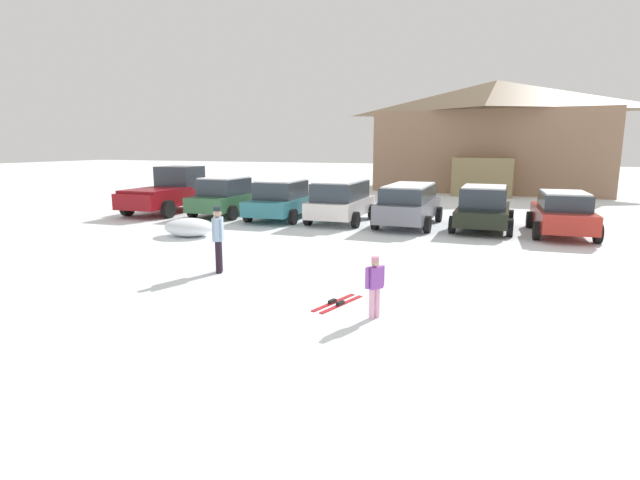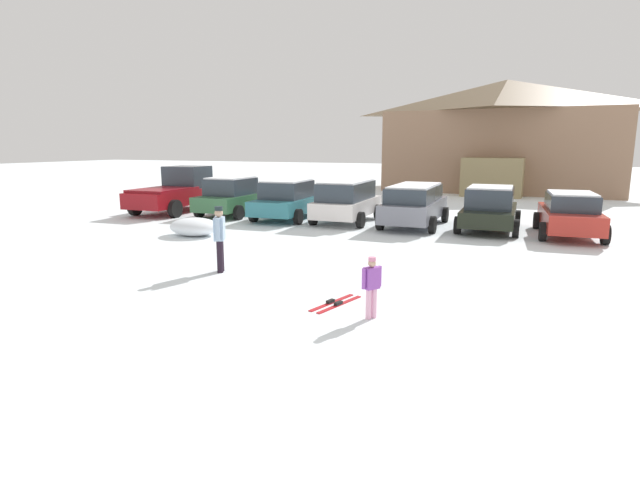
{
  "view_description": "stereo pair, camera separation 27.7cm",
  "coord_description": "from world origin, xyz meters",
  "px_view_note": "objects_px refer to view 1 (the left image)",
  "views": [
    {
      "loc": [
        4.45,
        -5.21,
        3.17
      ],
      "look_at": [
        0.34,
        5.33,
        1.01
      ],
      "focal_mm": 28.0,
      "sensor_mm": 36.0,
      "label": 1
    },
    {
      "loc": [
        4.7,
        -5.1,
        3.17
      ],
      "look_at": [
        0.34,
        5.33,
        1.01
      ],
      "focal_mm": 28.0,
      "sensor_mm": 36.0,
      "label": 2
    }
  ],
  "objects_px": {
    "parked_grey_wagon": "(409,203)",
    "parked_red_sedan": "(562,213)",
    "skier_adult_in_blue_parka": "(218,236)",
    "plowed_snow_pile": "(189,227)",
    "parked_green_coupe": "(226,196)",
    "ski_lodge": "(494,135)",
    "parked_white_suv": "(341,200)",
    "parked_teal_hatchback": "(283,199)",
    "skier_child_in_purple_jacket": "(375,284)",
    "pair_of_skis": "(337,303)",
    "parked_black_sedan": "(483,208)",
    "pickup_truck": "(171,191)"
  },
  "relations": [
    {
      "from": "ski_lodge",
      "to": "parked_red_sedan",
      "type": "bearing_deg",
      "value": -80.19
    },
    {
      "from": "parked_teal_hatchback",
      "to": "parked_white_suv",
      "type": "distance_m",
      "value": 2.68
    },
    {
      "from": "parked_green_coupe",
      "to": "parked_black_sedan",
      "type": "bearing_deg",
      "value": 1.09
    },
    {
      "from": "pickup_truck",
      "to": "pair_of_skis",
      "type": "relative_size",
      "value": 3.74
    },
    {
      "from": "parked_teal_hatchback",
      "to": "skier_adult_in_blue_parka",
      "type": "relative_size",
      "value": 2.81
    },
    {
      "from": "parked_grey_wagon",
      "to": "parked_black_sedan",
      "type": "xyz_separation_m",
      "value": [
        2.82,
        0.12,
        -0.06
      ]
    },
    {
      "from": "parked_black_sedan",
      "to": "plowed_snow_pile",
      "type": "xyz_separation_m",
      "value": [
        -9.57,
        -5.24,
        -0.52
      ]
    },
    {
      "from": "skier_adult_in_blue_parka",
      "to": "pair_of_skis",
      "type": "bearing_deg",
      "value": -20.24
    },
    {
      "from": "parked_black_sedan",
      "to": "pickup_truck",
      "type": "xyz_separation_m",
      "value": [
        -14.25,
        -0.15,
        0.16
      ]
    },
    {
      "from": "pickup_truck",
      "to": "plowed_snow_pile",
      "type": "relative_size",
      "value": 2.93
    },
    {
      "from": "parked_red_sedan",
      "to": "pair_of_skis",
      "type": "distance_m",
      "value": 11.45
    },
    {
      "from": "skier_adult_in_blue_parka",
      "to": "skier_child_in_purple_jacket",
      "type": "relative_size",
      "value": 1.43
    },
    {
      "from": "ski_lodge",
      "to": "skier_adult_in_blue_parka",
      "type": "distance_m",
      "value": 28.67
    },
    {
      "from": "skier_child_in_purple_jacket",
      "to": "parked_grey_wagon",
      "type": "bearing_deg",
      "value": 98.17
    },
    {
      "from": "parked_grey_wagon",
      "to": "parked_red_sedan",
      "type": "relative_size",
      "value": 1.06
    },
    {
      "from": "parked_teal_hatchback",
      "to": "parked_black_sedan",
      "type": "bearing_deg",
      "value": 1.62
    },
    {
      "from": "parked_teal_hatchback",
      "to": "pair_of_skis",
      "type": "relative_size",
      "value": 3.3
    },
    {
      "from": "parked_grey_wagon",
      "to": "pair_of_skis",
      "type": "relative_size",
      "value": 3.29
    },
    {
      "from": "ski_lodge",
      "to": "parked_black_sedan",
      "type": "xyz_separation_m",
      "value": [
        0.6,
        -18.8,
        -3.04
      ]
    },
    {
      "from": "pair_of_skis",
      "to": "parked_white_suv",
      "type": "bearing_deg",
      "value": 108.54
    },
    {
      "from": "skier_adult_in_blue_parka",
      "to": "parked_white_suv",
      "type": "bearing_deg",
      "value": 89.06
    },
    {
      "from": "skier_adult_in_blue_parka",
      "to": "plowed_snow_pile",
      "type": "bearing_deg",
      "value": 133.33
    },
    {
      "from": "parked_red_sedan",
      "to": "pickup_truck",
      "type": "height_order",
      "value": "pickup_truck"
    },
    {
      "from": "parked_green_coupe",
      "to": "pickup_truck",
      "type": "xyz_separation_m",
      "value": [
        -3.1,
        0.06,
        0.12
      ]
    },
    {
      "from": "plowed_snow_pile",
      "to": "parked_white_suv",
      "type": "bearing_deg",
      "value": 51.97
    },
    {
      "from": "parked_green_coupe",
      "to": "plowed_snow_pile",
      "type": "xyz_separation_m",
      "value": [
        1.58,
        -5.02,
        -0.55
      ]
    },
    {
      "from": "parked_teal_hatchback",
      "to": "parked_black_sedan",
      "type": "relative_size",
      "value": 1.08
    },
    {
      "from": "parked_teal_hatchback",
      "to": "parked_red_sedan",
      "type": "bearing_deg",
      "value": -0.04
    },
    {
      "from": "parked_teal_hatchback",
      "to": "parked_white_suv",
      "type": "height_order",
      "value": "parked_white_suv"
    },
    {
      "from": "parked_teal_hatchback",
      "to": "skier_adult_in_blue_parka",
      "type": "xyz_separation_m",
      "value": [
        2.53,
        -9.02,
        0.09
      ]
    },
    {
      "from": "ski_lodge",
      "to": "parked_white_suv",
      "type": "distance_m",
      "value": 19.87
    },
    {
      "from": "parked_black_sedan",
      "to": "skier_adult_in_blue_parka",
      "type": "relative_size",
      "value": 2.6
    },
    {
      "from": "ski_lodge",
      "to": "plowed_snow_pile",
      "type": "relative_size",
      "value": 8.83
    },
    {
      "from": "parked_teal_hatchback",
      "to": "parked_green_coupe",
      "type": "bearing_deg",
      "value": 179.55
    },
    {
      "from": "parked_grey_wagon",
      "to": "plowed_snow_pile",
      "type": "xyz_separation_m",
      "value": [
        -6.76,
        -5.11,
        -0.58
      ]
    },
    {
      "from": "parked_teal_hatchback",
      "to": "skier_child_in_purple_jacket",
      "type": "bearing_deg",
      "value": -56.99
    },
    {
      "from": "skier_child_in_purple_jacket",
      "to": "parked_black_sedan",
      "type": "bearing_deg",
      "value": 83.65
    },
    {
      "from": "parked_teal_hatchback",
      "to": "parked_white_suv",
      "type": "relative_size",
      "value": 1.12
    },
    {
      "from": "parked_white_suv",
      "to": "pair_of_skis",
      "type": "bearing_deg",
      "value": -71.46
    },
    {
      "from": "parked_teal_hatchback",
      "to": "skier_child_in_purple_jacket",
      "type": "height_order",
      "value": "parked_teal_hatchback"
    },
    {
      "from": "parked_green_coupe",
      "to": "parked_red_sedan",
      "type": "relative_size",
      "value": 0.94
    },
    {
      "from": "parked_teal_hatchback",
      "to": "parked_grey_wagon",
      "type": "bearing_deg",
      "value": 1.15
    },
    {
      "from": "skier_child_in_purple_jacket",
      "to": "parked_teal_hatchback",
      "type": "bearing_deg",
      "value": 123.01
    },
    {
      "from": "parked_green_coupe",
      "to": "pair_of_skis",
      "type": "distance_m",
      "value": 13.77
    },
    {
      "from": "parked_black_sedan",
      "to": "parked_white_suv",
      "type": "bearing_deg",
      "value": -177.98
    },
    {
      "from": "parked_green_coupe",
      "to": "parked_red_sedan",
      "type": "xyz_separation_m",
      "value": [
        13.84,
        -0.03,
        -0.07
      ]
    },
    {
      "from": "parked_red_sedan",
      "to": "skier_adult_in_blue_parka",
      "type": "bearing_deg",
      "value": -133.24
    },
    {
      "from": "skier_adult_in_blue_parka",
      "to": "plowed_snow_pile",
      "type": "height_order",
      "value": "skier_adult_in_blue_parka"
    },
    {
      "from": "parked_green_coupe",
      "to": "pair_of_skis",
      "type": "height_order",
      "value": "parked_green_coupe"
    },
    {
      "from": "parked_black_sedan",
      "to": "skier_adult_in_blue_parka",
      "type": "xyz_separation_m",
      "value": [
        -5.78,
        -9.25,
        0.11
      ]
    }
  ]
}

